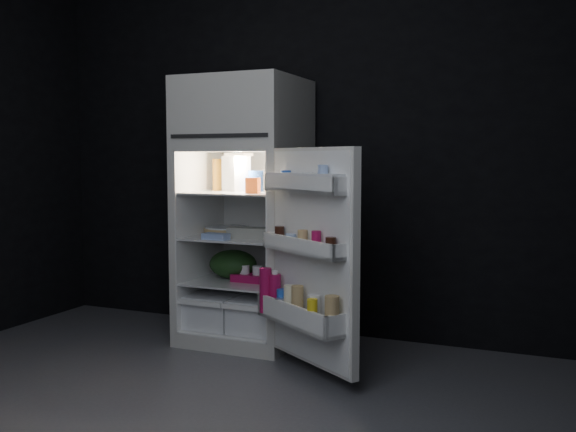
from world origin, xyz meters
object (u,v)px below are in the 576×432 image
at_px(refrigerator, 246,202).
at_px(milk_jug, 236,174).
at_px(egg_carton, 252,233).
at_px(yogurt_tray, 252,278).
at_px(fridge_door, 308,260).

height_order(refrigerator, milk_jug, refrigerator).
distance_m(egg_carton, yogurt_tray, 0.31).
bearing_deg(yogurt_tray, egg_carton, -62.46).
bearing_deg(milk_jug, fridge_door, -13.50).
relative_size(fridge_door, yogurt_tray, 4.65).
height_order(refrigerator, fridge_door, refrigerator).
xyz_separation_m(fridge_door, egg_carton, (-0.57, 0.45, 0.08)).
height_order(refrigerator, egg_carton, refrigerator).
bearing_deg(refrigerator, yogurt_tray, -43.70).
xyz_separation_m(milk_jug, yogurt_tray, (0.16, -0.09, -0.69)).
xyz_separation_m(egg_carton, yogurt_tray, (-0.02, 0.05, -0.31)).
bearing_deg(refrigerator, milk_jug, 177.11).
relative_size(refrigerator, fridge_door, 1.46).
bearing_deg(egg_carton, yogurt_tray, 111.07).
bearing_deg(fridge_door, milk_jug, 142.25).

